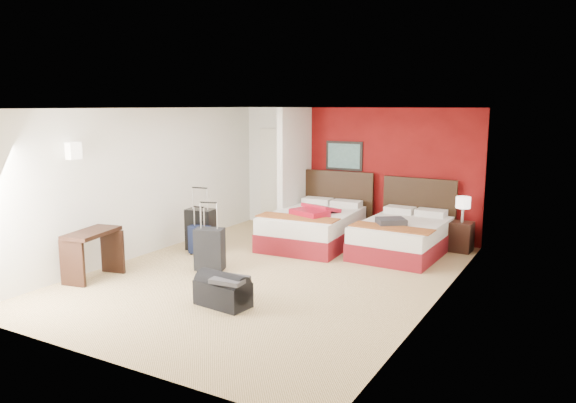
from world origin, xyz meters
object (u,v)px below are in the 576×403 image
Objects in this scene: duffel_bag at (223,292)px; suitcase_navy at (200,241)px; desk at (93,255)px; bed_left at (313,228)px; suitcase_black at (201,231)px; nightstand at (461,237)px; red_suitcase_open at (315,211)px; table_lamp at (463,210)px; bed_right at (402,238)px; suitcase_charcoal at (210,251)px.

suitcase_navy is at bearing 141.10° from duffel_bag.
bed_left is at bearing 49.30° from desk.
suitcase_navy is (0.13, -0.20, -0.12)m from suitcase_black.
nightstand is 4.72m from duffel_bag.
bed_left is 0.39m from red_suitcase_open.
nightstand is (2.39, 0.96, -0.40)m from red_suitcase_open.
suitcase_black is at bearing -122.28° from red_suitcase_open.
red_suitcase_open is 1.26× the size of duffel_bag.
desk is at bearing -135.74° from table_lamp.
suitcase_navy is at bearing -147.72° from table_lamp.
red_suitcase_open reaches higher than nightstand.
nightstand is at bearing 41.38° from bed_right.
suitcase_black reaches higher than bed_right.
duffel_bag is at bearing -10.54° from desk.
suitcase_charcoal is at bearing 31.25° from desk.
table_lamp reaches higher than duffel_bag.
suitcase_charcoal is at bearing -132.85° from nightstand.
desk reaches higher than suitcase_charcoal.
red_suitcase_open is 1.86× the size of suitcase_navy.
table_lamp is (0.00, 0.00, 0.49)m from nightstand.
table_lamp is 0.51× the size of desk.
bed_left is 2.35m from suitcase_charcoal.
bed_left is 3.88× the size of nightstand.
nightstand is 4.59m from suitcase_black.
bed_left is 2.67m from table_lamp.
table_lamp is at bearing 70.02° from duffel_bag.
desk is (-1.90, -3.42, 0.06)m from bed_left.
suitcase_black reaches higher than red_suitcase_open.
nightstand is at bearing 20.65° from suitcase_black.
desk is (-2.00, -3.32, -0.30)m from red_suitcase_open.
nightstand is 0.59× the size of desk.
suitcase_black is at bearing -141.04° from bed_left.
table_lamp is 0.70× the size of suitcase_charcoal.
bed_right is at bearing 33.68° from desk.
desk reaches higher than bed_right.
nightstand is 0.74× the size of duffel_bag.
bed_left reaches higher than suitcase_navy.
duffel_bag is (0.41, -3.37, -0.13)m from bed_left.
suitcase_navy is at bearing -145.37° from nightstand.
bed_left reaches higher than nightstand.
bed_left is at bearing 154.31° from red_suitcase_open.
bed_left is 2.87× the size of duffel_bag.
red_suitcase_open is 2.31m from suitcase_charcoal.
duffel_bag is (-2.08, -4.24, -0.08)m from nightstand.
bed_left is 2.80× the size of suitcase_black.
bed_right is at bearing 77.03° from duffel_bag.
bed_left is 3.91m from desk.
table_lamp reaches higher than suitcase_charcoal.
suitcase_navy is (-1.38, -1.58, -0.06)m from bed_left.
duffel_bag is (0.31, -3.27, -0.48)m from red_suitcase_open.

